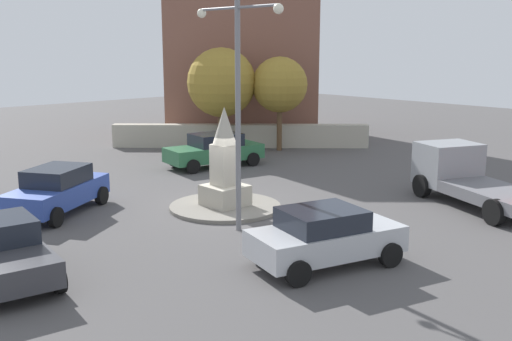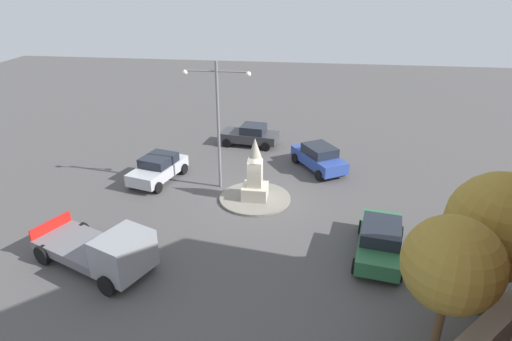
{
  "view_description": "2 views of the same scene",
  "coord_description": "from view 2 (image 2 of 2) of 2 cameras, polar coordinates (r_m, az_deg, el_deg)",
  "views": [
    {
      "loc": [
        -15.62,
        12.91,
        5.57
      ],
      "look_at": [
        -0.53,
        -0.96,
        1.29
      ],
      "focal_mm": 42.49,
      "sensor_mm": 36.0,
      "label": 1
    },
    {
      "loc": [
        2.89,
        -20.8,
        11.22
      ],
      "look_at": [
        0.07,
        -0.12,
        1.77
      ],
      "focal_mm": 30.76,
      "sensor_mm": 36.0,
      "label": 2
    }
  ],
  "objects": [
    {
      "name": "car_blue_near_island",
      "position": [
        27.36,
        8.18,
        1.72
      ],
      "size": [
        3.61,
        4.35,
        1.57
      ],
      "color": "#2D479E",
      "rests_on": "ground"
    },
    {
      "name": "tree_mid_cluster",
      "position": [
        16.62,
        29.3,
        -6.39
      ],
      "size": [
        3.64,
        3.64,
        5.43
      ],
      "color": "brown",
      "rests_on": "ground"
    },
    {
      "name": "streetlamp",
      "position": [
        23.67,
        -4.98,
        7.39
      ],
      "size": [
        3.6,
        0.28,
        7.14
      ],
      "color": "slate",
      "rests_on": "ground"
    },
    {
      "name": "stone_boundary_wall",
      "position": [
        17.22,
        29.02,
        -17.26
      ],
      "size": [
        10.17,
        10.67,
        1.26
      ],
      "primitive_type": "cube",
      "rotation": [
        0.0,
        0.0,
        7.1
      ],
      "color": "#B2AA99",
      "rests_on": "ground"
    },
    {
      "name": "truck_grey_approaching",
      "position": [
        19.01,
        -18.98,
        -9.88
      ],
      "size": [
        5.75,
        4.02,
        1.98
      ],
      "color": "gray",
      "rests_on": "ground"
    },
    {
      "name": "traffic_island",
      "position": [
        23.78,
        -0.12,
        -3.62
      ],
      "size": [
        3.85,
        3.85,
        0.13
      ],
      "primitive_type": "cylinder",
      "color": "gray",
      "rests_on": "ground"
    },
    {
      "name": "car_green_waiting",
      "position": [
        19.71,
        15.83,
        -8.63
      ],
      "size": [
        2.56,
        4.7,
        1.54
      ],
      "color": "#2D6B42",
      "rests_on": "ground"
    },
    {
      "name": "monument",
      "position": [
        23.14,
        -0.13,
        -0.5
      ],
      "size": [
        1.33,
        1.33,
        3.4
      ],
      "color": "#B2AA99",
      "rests_on": "traffic_island"
    },
    {
      "name": "car_silver_passing",
      "position": [
        26.27,
        -12.59,
        0.32
      ],
      "size": [
        2.78,
        4.25,
        1.51
      ],
      "color": "#B7BABF",
      "rests_on": "ground"
    },
    {
      "name": "ground_plane",
      "position": [
        23.81,
        -0.12,
        -3.76
      ],
      "size": [
        80.0,
        80.0,
        0.0
      ],
      "primitive_type": "plane",
      "color": "#4F4C4C"
    },
    {
      "name": "car_dark_grey_parked_right",
      "position": [
        31.04,
        -0.73,
        4.65
      ],
      "size": [
        4.17,
        2.36,
        1.5
      ],
      "color": "#38383D",
      "rests_on": "ground"
    },
    {
      "name": "tree_near_wall",
      "position": [
        14.19,
        24.14,
        -11.12
      ],
      "size": [
        2.93,
        2.93,
        4.96
      ],
      "color": "brown",
      "rests_on": "ground"
    }
  ]
}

